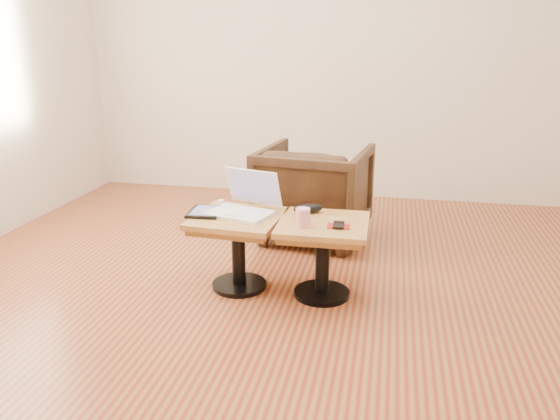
% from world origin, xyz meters
% --- Properties ---
extents(room_shell, '(4.52, 4.52, 2.71)m').
position_xyz_m(room_shell, '(0.00, 0.00, 1.35)').
color(room_shell, maroon).
rests_on(room_shell, ground).
extents(side_table_left, '(0.53, 0.53, 0.45)m').
position_xyz_m(side_table_left, '(-0.26, 0.12, 0.34)').
color(side_table_left, black).
rests_on(side_table_left, ground).
extents(side_table_right, '(0.50, 0.50, 0.45)m').
position_xyz_m(side_table_right, '(0.24, 0.11, 0.34)').
color(side_table_right, black).
rests_on(side_table_right, ground).
extents(laptop, '(0.43, 0.41, 0.24)m').
position_xyz_m(laptop, '(-0.24, 0.18, 0.50)').
color(laptop, white).
rests_on(laptop, side_table_left).
extents(tablet, '(0.20, 0.24, 0.02)m').
position_xyz_m(tablet, '(-0.46, 0.13, 0.46)').
color(tablet, black).
rests_on(tablet, side_table_left).
extents(charging_adapter, '(0.04, 0.04, 0.02)m').
position_xyz_m(charging_adapter, '(-0.42, 0.33, 0.46)').
color(charging_adapter, white).
rests_on(charging_adapter, side_table_left).
extents(glasses_case, '(0.19, 0.14, 0.05)m').
position_xyz_m(glasses_case, '(0.13, 0.25, 0.47)').
color(glasses_case, black).
rests_on(glasses_case, side_table_right).
extents(striped_cup, '(0.10, 0.10, 0.10)m').
position_xyz_m(striped_cup, '(0.14, 0.02, 0.50)').
color(striped_cup, '#EE3A73').
rests_on(striped_cup, side_table_right).
extents(earbuds_tangle, '(0.06, 0.04, 0.01)m').
position_xyz_m(earbuds_tangle, '(0.29, 0.17, 0.45)').
color(earbuds_tangle, white).
rests_on(earbuds_tangle, side_table_right).
extents(phone_on_sleeve, '(0.13, 0.11, 0.01)m').
position_xyz_m(phone_on_sleeve, '(0.33, 0.05, 0.45)').
color(phone_on_sleeve, maroon).
rests_on(phone_on_sleeve, side_table_right).
extents(armchair, '(0.84, 0.86, 0.69)m').
position_xyz_m(armchair, '(0.05, 1.05, 0.35)').
color(armchair, black).
rests_on(armchair, ground).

